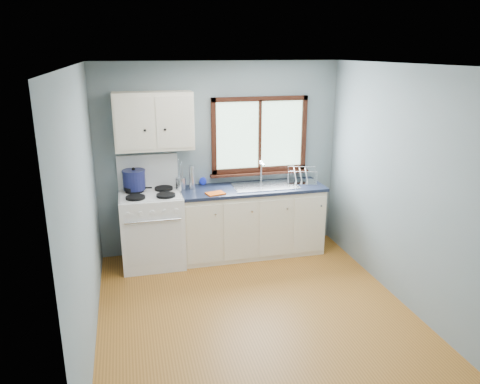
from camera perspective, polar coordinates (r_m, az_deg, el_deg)
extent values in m
cube|color=#A56624|center=(5.04, 1.96, -14.62)|extent=(3.20, 3.60, 0.02)
cube|color=white|center=(4.30, 2.31, 15.36)|extent=(3.20, 3.60, 0.02)
cube|color=gray|center=(6.21, -2.47, 4.11)|extent=(3.20, 0.02, 2.50)
cube|color=gray|center=(2.95, 12.00, -11.35)|extent=(3.20, 0.02, 2.50)
cube|color=gray|center=(4.37, -18.64, -2.35)|extent=(0.02, 3.60, 2.50)
cube|color=gray|center=(5.17, 19.54, 0.50)|extent=(0.02, 3.60, 2.50)
cube|color=white|center=(6.00, -10.65, -4.53)|extent=(0.76, 0.65, 0.92)
cube|color=white|center=(6.09, -11.18, 2.47)|extent=(0.76, 0.05, 0.44)
cube|color=silver|center=(5.85, -10.90, -0.29)|extent=(0.72, 0.59, 0.01)
cylinder|color=black|center=(5.70, -12.63, -0.66)|extent=(0.23, 0.23, 0.03)
cylinder|color=black|center=(5.71, -9.02, -0.40)|extent=(0.23, 0.23, 0.03)
cylinder|color=black|center=(5.98, -12.71, 0.19)|extent=(0.23, 0.23, 0.03)
cylinder|color=black|center=(6.00, -9.28, 0.43)|extent=(0.23, 0.23, 0.03)
cylinder|color=silver|center=(5.59, -10.56, -3.51)|extent=(0.66, 0.02, 0.02)
cube|color=silver|center=(5.73, -10.41, -6.25)|extent=(0.66, 0.01, 0.55)
cube|color=#F4E8CC|center=(6.22, 1.43, -3.64)|extent=(1.85, 0.60, 0.88)
cube|color=black|center=(6.39, 1.35, -6.94)|extent=(1.85, 0.54, 0.08)
cube|color=black|center=(6.08, 1.46, 0.42)|extent=(1.89, 0.64, 0.04)
cube|color=silver|center=(6.12, 3.09, 0.74)|extent=(0.84, 0.46, 0.01)
cube|color=silver|center=(6.09, 1.27, -0.04)|extent=(0.36, 0.40, 0.14)
cube|color=silver|center=(6.20, 4.85, 0.22)|extent=(0.36, 0.40, 0.14)
cylinder|color=silver|center=(6.27, 2.58, 2.44)|extent=(0.02, 0.02, 0.28)
cylinder|color=silver|center=(6.17, 2.78, 3.45)|extent=(0.02, 0.16, 0.02)
sphere|color=silver|center=(6.23, 2.60, 3.69)|extent=(0.04, 0.04, 0.04)
cube|color=#9EC6A8|center=(6.25, 2.38, 7.01)|extent=(1.22, 0.01, 0.92)
cube|color=#33150B|center=(6.17, 2.49, 11.28)|extent=(1.30, 0.05, 0.06)
cube|color=#33150B|center=(6.34, 2.38, 2.80)|extent=(1.30, 0.05, 0.06)
cube|color=#33150B|center=(6.10, -3.21, 6.74)|extent=(0.06, 0.05, 1.00)
cube|color=#33150B|center=(6.44, 7.78, 7.16)|extent=(0.06, 0.05, 1.00)
cube|color=#33150B|center=(6.24, 2.43, 6.98)|extent=(0.03, 0.05, 0.92)
cube|color=#33150B|center=(6.32, 2.45, 2.29)|extent=(1.36, 0.10, 0.03)
cube|color=#F4E8CC|center=(5.83, -10.49, 8.50)|extent=(0.95, 0.32, 0.70)
cube|color=#F4E8CC|center=(5.65, -12.80, 8.11)|extent=(0.44, 0.01, 0.62)
cube|color=#F4E8CC|center=(5.68, -7.96, 8.41)|extent=(0.44, 0.01, 0.62)
sphere|color=black|center=(5.65, -11.52, 7.37)|extent=(0.03, 0.03, 0.03)
sphere|color=black|center=(5.67, -9.13, 7.52)|extent=(0.03, 0.03, 0.03)
cylinder|color=black|center=(5.96, -12.88, 0.50)|extent=(0.28, 0.28, 0.05)
cube|color=black|center=(5.93, -11.30, 0.51)|extent=(0.13, 0.05, 0.01)
cylinder|color=#181B4B|center=(5.95, -12.78, 1.42)|extent=(0.34, 0.34, 0.23)
cylinder|color=#181B4B|center=(5.92, -12.86, 2.55)|extent=(0.35, 0.35, 0.02)
sphere|color=black|center=(5.92, -12.87, 2.75)|extent=(0.05, 0.05, 0.04)
cylinder|color=silver|center=(5.97, -7.22, 1.01)|extent=(0.14, 0.14, 0.16)
cylinder|color=silver|center=(5.93, -7.07, 2.62)|extent=(0.01, 0.01, 0.24)
cylinder|color=silver|center=(5.93, -7.50, 2.82)|extent=(0.01, 0.01, 0.29)
cylinder|color=silver|center=(5.91, -7.27, 2.43)|extent=(0.01, 0.01, 0.22)
cylinder|color=silver|center=(5.96, -5.92, 1.75)|extent=(0.08, 0.08, 0.31)
imported|color=#1829D8|center=(6.14, -4.56, 1.93)|extent=(0.11, 0.11, 0.25)
cube|color=#DA5211|center=(5.78, -3.02, -0.18)|extent=(0.25, 0.21, 0.02)
cube|color=silver|center=(6.34, 7.55, 1.23)|extent=(0.46, 0.40, 0.01)
cylinder|color=silver|center=(6.17, 5.92, 1.69)|extent=(0.01, 0.01, 0.19)
cylinder|color=silver|center=(6.19, 9.35, 1.60)|extent=(0.01, 0.01, 0.19)
cylinder|color=silver|center=(6.44, 5.87, 2.34)|extent=(0.01, 0.01, 0.19)
cylinder|color=silver|center=(6.46, 9.16, 2.26)|extent=(0.01, 0.01, 0.19)
cylinder|color=silver|center=(6.16, 7.67, 2.48)|extent=(0.35, 0.12, 0.01)
cylinder|color=silver|center=(6.43, 7.55, 3.10)|extent=(0.35, 0.12, 0.01)
cylinder|color=white|center=(6.31, 6.74, 2.08)|extent=(0.11, 0.21, 0.20)
cylinder|color=white|center=(6.31, 7.41, 2.06)|extent=(0.11, 0.21, 0.20)
cylinder|color=white|center=(6.32, 8.09, 2.05)|extent=(0.11, 0.21, 0.20)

